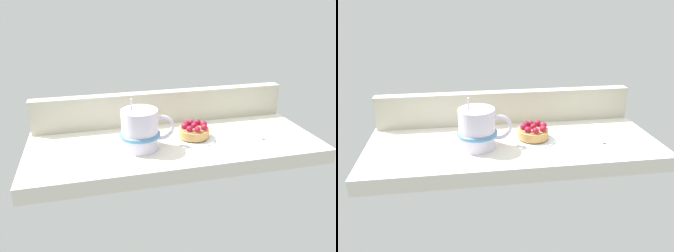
{
  "view_description": "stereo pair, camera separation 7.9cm",
  "coord_description": "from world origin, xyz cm",
  "views": [
    {
      "loc": [
        -21.32,
        -77.6,
        36.76
      ],
      "look_at": [
        -2.16,
        -1.42,
        4.88
      ],
      "focal_mm": 35.47,
      "sensor_mm": 36.0,
      "label": 1
    },
    {
      "loc": [
        -13.56,
        -79.14,
        36.76
      ],
      "look_at": [
        -2.16,
        -1.42,
        4.88
      ],
      "focal_mm": 35.47,
      "sensor_mm": 36.0,
      "label": 2
    }
  ],
  "objects": [
    {
      "name": "dessert_plate",
      "position": [
        5.33,
        -0.24,
        0.31
      ],
      "size": [
        12.06,
        12.06,
        0.67
      ],
      "color": "silver",
      "rests_on": "ground_plane"
    },
    {
      "name": "window_rail_back",
      "position": [
        0.0,
        13.61,
        4.83
      ],
      "size": [
        74.62,
        3.47,
        9.65
      ],
      "primitive_type": "cube",
      "color": "#B2AD99",
      "rests_on": "ground_plane"
    },
    {
      "name": "raspberry_tart",
      "position": [
        5.34,
        -0.2,
        2.34
      ],
      "size": [
        8.23,
        8.23,
        4.08
      ],
      "color": "tan",
      "rests_on": "dessert_plate"
    },
    {
      "name": "dessert_fork",
      "position": [
        25.92,
        -6.96,
        0.3
      ],
      "size": [
        16.73,
        8.87,
        0.6
      ],
      "color": "#B7B7BC",
      "rests_on": "ground_plane"
    },
    {
      "name": "ground_plane",
      "position": [
        0.0,
        0.0,
        -1.94
      ],
      "size": [
        76.14,
        30.69,
        3.88
      ],
      "primitive_type": "cube",
      "color": "silver"
    },
    {
      "name": "coffee_mug",
      "position": [
        -9.41,
        -2.6,
        4.99
      ],
      "size": [
        14.09,
        10.34,
        13.29
      ],
      "color": "silver",
      "rests_on": "ground_plane"
    }
  ]
}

